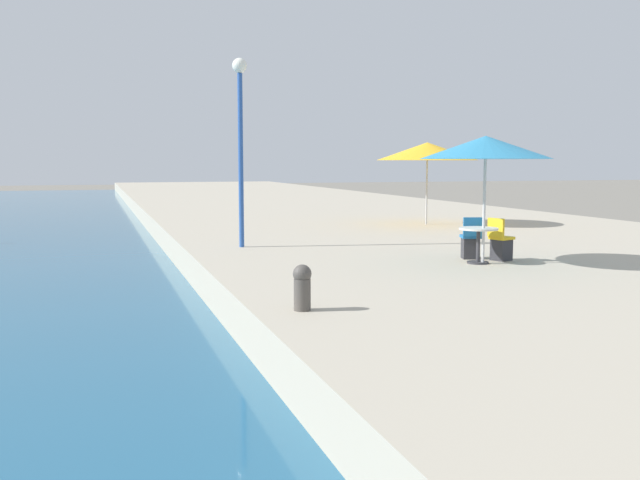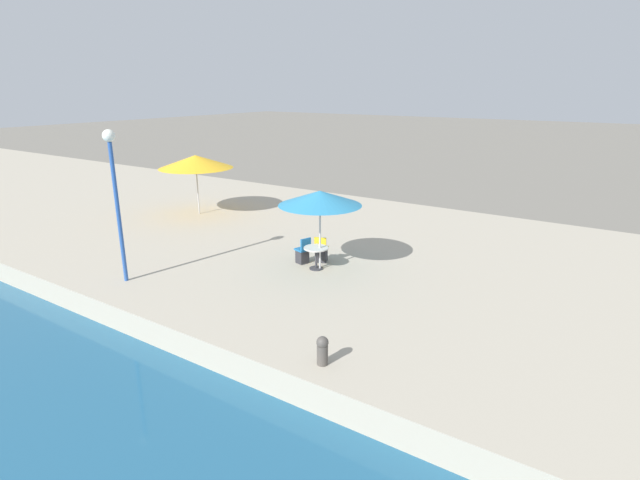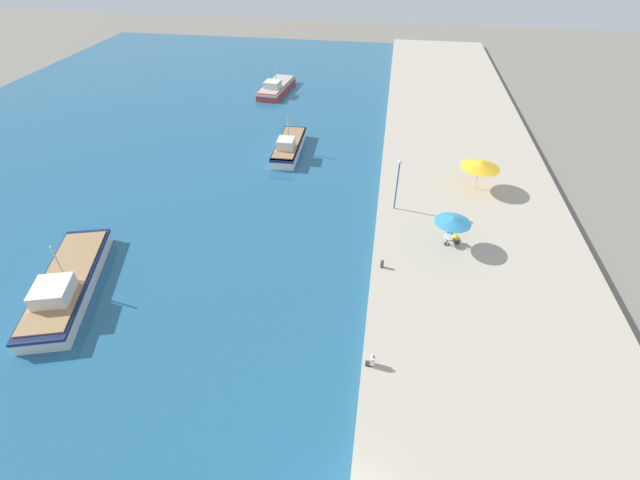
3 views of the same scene
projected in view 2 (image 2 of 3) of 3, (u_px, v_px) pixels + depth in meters
The scene contains 8 objects.
quay_promenade at pixel (84, 201), 27.56m from camera, with size 16.00×90.00×0.75m.
cafe_umbrella_pink at pixel (320, 198), 15.56m from camera, with size 2.64×2.64×2.61m.
cafe_umbrella_white at pixel (196, 162), 22.65m from camera, with size 3.36×3.36×2.73m.
cafe_table at pixel (316, 253), 16.13m from camera, with size 0.80×0.80×0.74m.
cafe_chair_left at pixel (303, 254), 16.73m from camera, with size 0.51×0.53×0.91m.
cafe_chair_right at pixel (321, 253), 16.86m from camera, with size 0.54×0.52×0.91m.
mooring_bollard at pixel (322, 350), 10.61m from camera, with size 0.26×0.26×0.65m.
lamppost at pixel (114, 181), 14.42m from camera, with size 0.36×0.36×4.56m.
Camera 2 is at (-7.17, 11.17, 6.46)m, focal length 28.00 mm.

